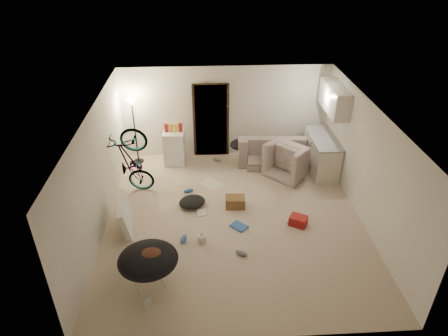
{
  "coord_description": "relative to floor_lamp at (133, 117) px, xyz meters",
  "views": [
    {
      "loc": [
        -0.61,
        -6.92,
        5.41
      ],
      "look_at": [
        -0.18,
        0.6,
        0.94
      ],
      "focal_mm": 32.0,
      "sensor_mm": 36.0,
      "label": 1
    }
  ],
  "objects": [
    {
      "name": "sofa_drape",
      "position": [
        2.76,
        -0.2,
        -0.77
      ],
      "size": [
        0.56,
        0.47,
        0.28
      ],
      "primitive_type": "ellipsoid",
      "rotation": [
        0.0,
        0.0,
        -0.01
      ],
      "color": "black",
      "rests_on": "sofa"
    },
    {
      "name": "clothes_lump_c",
      "position": [
        1.44,
        -2.15,
        -1.24
      ],
      "size": [
        0.56,
        0.51,
        0.14
      ],
      "primitive_type": "ellipsoid",
      "rotation": [
        0.0,
        0.0,
        -0.3
      ],
      "color": "silver",
      "rests_on": "floor"
    },
    {
      "name": "shoe_3",
      "position": [
        2.46,
        -3.8,
        -1.26
      ],
      "size": [
        0.27,
        0.22,
        0.09
      ],
      "primitive_type": "ellipsoid",
      "rotation": [
        0.0,
        0.0,
        -0.52
      ],
      "color": "slate",
      "rests_on": "floor"
    },
    {
      "name": "kitchen_counter",
      "position": [
        4.83,
        -0.65,
        -0.87
      ],
      "size": [
        0.6,
        1.5,
        0.88
      ],
      "primitive_type": "cube",
      "color": "beige",
      "rests_on": "floor"
    },
    {
      "name": "kitchen_uppers",
      "position": [
        4.96,
        -0.65,
        0.64
      ],
      "size": [
        0.38,
        1.4,
        0.65
      ],
      "primitive_type": "cube",
      "color": "beige",
      "rests_on": "wall_right"
    },
    {
      "name": "snack_box_0",
      "position": [
        0.84,
        -0.1,
        -0.31
      ],
      "size": [
        0.11,
        0.09,
        0.3
      ],
      "primitive_type": "cube",
      "rotation": [
        0.0,
        0.0,
        -0.17
      ],
      "color": "#A51C18",
      "rests_on": "mini_fridge"
    },
    {
      "name": "drink_case_a",
      "position": [
        2.46,
        -2.2,
        -1.18
      ],
      "size": [
        0.45,
        0.33,
        0.25
      ],
      "primitive_type": "cube",
      "rotation": [
        0.0,
        0.0,
        -0.04
      ],
      "color": "brown",
      "rests_on": "floor"
    },
    {
      "name": "shoe_4",
      "position": [
        3.62,
        -2.85,
        -1.25
      ],
      "size": [
        0.31,
        0.25,
        0.11
      ],
      "primitive_type": "ellipsoid",
      "rotation": [
        0.0,
        0.0,
        0.56
      ],
      "color": "white",
      "rests_on": "floor"
    },
    {
      "name": "newspaper",
      "position": [
        1.95,
        -1.23,
        -1.3
      ],
      "size": [
        0.66,
        0.67,
        0.01
      ],
      "primitive_type": "cube",
      "rotation": [
        0.0,
        0.0,
        0.77
      ],
      "color": "beige",
      "rests_on": "floor"
    },
    {
      "name": "juicer",
      "position": [
        1.69,
        -3.38,
        -1.21
      ],
      "size": [
        0.17,
        0.17,
        0.25
      ],
      "color": "beige",
      "rests_on": "floor"
    },
    {
      "name": "clothes_lump_b",
      "position": [
        3.42,
        -0.1,
        -1.24
      ],
      "size": [
        0.53,
        0.51,
        0.13
      ],
      "primitive_type": "ellipsoid",
      "rotation": [
        0.0,
        0.0,
        0.46
      ],
      "color": "black",
      "rests_on": "floor"
    },
    {
      "name": "snack_box_2",
      "position": [
        1.08,
        -0.1,
        -0.31
      ],
      "size": [
        0.11,
        0.09,
        0.3
      ],
      "primitive_type": "cube",
      "rotation": [
        0.0,
        0.0,
        0.18
      ],
      "color": "gold",
      "rests_on": "mini_fridge"
    },
    {
      "name": "ceiling",
      "position": [
        2.4,
        -2.65,
        1.2
      ],
      "size": [
        5.5,
        6.0,
        0.02
      ],
      "primitive_type": "cube",
      "color": "white",
      "rests_on": "wall_back"
    },
    {
      "name": "floor",
      "position": [
        2.4,
        -2.65,
        -1.32
      ],
      "size": [
        5.5,
        6.0,
        0.02
      ],
      "primitive_type": "cube",
      "color": "#C2AD95",
      "rests_on": "ground"
    },
    {
      "name": "mini_fridge",
      "position": [
        1.01,
        -0.1,
        -0.85
      ],
      "size": [
        0.57,
        0.57,
        0.92
      ],
      "primitive_type": "cube",
      "rotation": [
        0.0,
        0.0,
        -0.06
      ],
      "color": "white",
      "rests_on": "floor"
    },
    {
      "name": "snack_box_1",
      "position": [
        0.96,
        -0.1,
        -0.31
      ],
      "size": [
        0.11,
        0.08,
        0.3
      ],
      "primitive_type": "cube",
      "rotation": [
        0.0,
        0.0,
        0.1
      ],
      "color": "orange",
      "rests_on": "mini_fridge"
    },
    {
      "name": "armchair",
      "position": [
        4.06,
        -0.79,
        -0.98
      ],
      "size": [
        1.35,
        1.35,
        0.66
      ],
      "primitive_type": "imported",
      "rotation": [
        0.0,
        0.0,
        2.34
      ],
      "color": "#3F473E",
      "rests_on": "floor"
    },
    {
      "name": "floor_lamp",
      "position": [
        0.0,
        0.0,
        0.0
      ],
      "size": [
        0.28,
        0.28,
        1.81
      ],
      "color": "black",
      "rests_on": "floor"
    },
    {
      "name": "clothes_lump_a",
      "position": [
        1.48,
        -2.11,
        -1.21
      ],
      "size": [
        0.75,
        0.7,
        0.2
      ],
      "primitive_type": "ellipsoid",
      "rotation": [
        0.0,
        0.0,
        0.35
      ],
      "color": "black",
      "rests_on": "floor"
    },
    {
      "name": "shoe_1",
      "position": [
        2.14,
        -0.1,
        -1.26
      ],
      "size": [
        0.26,
        0.21,
        0.09
      ],
      "primitive_type": "ellipsoid",
      "rotation": [
        0.0,
        0.0,
        -0.55
      ],
      "color": "slate",
      "rests_on": "floor"
    },
    {
      "name": "wall_front",
      "position": [
        2.4,
        -5.66,
        -0.06
      ],
      "size": [
        5.5,
        0.02,
        2.5
      ],
      "primitive_type": "cube",
      "color": "silver",
      "rests_on": "floor"
    },
    {
      "name": "doorway",
      "position": [
        2.0,
        0.32,
        -0.29
      ],
      "size": [
        0.85,
        0.1,
        2.04
      ],
      "primitive_type": "cube",
      "color": "black",
      "rests_on": "floor"
    },
    {
      "name": "wall_back",
      "position": [
        2.4,
        0.36,
        -0.06
      ],
      "size": [
        5.5,
        0.02,
        2.5
      ],
      "primitive_type": "cube",
      "color": "silver",
      "rests_on": "floor"
    },
    {
      "name": "wall_left",
      "position": [
        -0.36,
        -2.65,
        -0.06
      ],
      "size": [
        0.02,
        6.0,
        2.5
      ],
      "primitive_type": "cube",
      "color": "silver",
      "rests_on": "floor"
    },
    {
      "name": "bicycle",
      "position": [
        0.1,
        -1.5,
        -0.83
      ],
      "size": [
        1.87,
        0.96,
        1.04
      ],
      "primitive_type": "imported",
      "rotation": [
        0.0,
        -0.17,
        1.47
      ],
      "color": "black",
      "rests_on": "floor"
    },
    {
      "name": "book_blue",
      "position": [
        2.49,
        -2.95,
        -1.29
      ],
      "size": [
        0.41,
        0.41,
        0.03
      ],
      "primitive_type": "cube",
      "rotation": [
        0.0,
        0.0,
        0.81
      ],
      "color": "#2C59A1",
      "rests_on": "floor"
    },
    {
      "name": "book_white",
      "position": [
        1.69,
        -2.42,
        -1.3
      ],
      "size": [
        0.22,
        0.27,
        0.02
      ],
      "primitive_type": "cube",
      "rotation": [
        0.0,
        0.0,
        0.14
      ],
      "color": "silver",
      "rests_on": "floor"
    },
    {
      "name": "hoodie",
      "position": [
        0.82,
        -4.43,
        -0.66
      ],
      "size": [
        0.54,
        0.47,
        0.22
      ],
      "primitive_type": "ellipsoid",
      "rotation": [
        0.0,
        0.0,
        0.17
      ],
      "color": "#4B2719",
      "rests_on": "saucer_chair"
    },
    {
      "name": "tv_box",
      "position": [
        0.1,
        -2.83,
        -0.98
      ],
      "size": [
        0.4,
        1.01,
        0.66
      ],
      "primitive_type": "cube",
      "rotation": [
        0.0,
        -0.21,
        0.16
      ],
      "color": "silver",
      "rests_on": "floor"
    },
    {
      "name": "saucer_chair",
      "position": [
        0.77,
        -4.4,
        -0.87
      ],
      "size": [
        1.05,
        1.05,
        0.74
      ],
      "color": "silver",
      "rests_on": "floor"
    },
    {
      "name": "wall_right",
      "position": [
        5.16,
        -2.65,
        -0.06
      ],
      "size": [
        0.02,
        6.0,
        2.5
      ],
      "primitive_type": "cube",
      "color": "silver",
      "rests_on": "floor"
    },
    {
      "name": "shoe_0",
      "position": [
        1.39,
        -1.58,
        -1.26
      ],
      "size": [
        0.27,
        0.16,
        0.09
      ],
      "primitive_type": "ellipsoid",
      "rotation": [
        0.0,
        0.0,
        0.27
      ],
      "color": "#2C59A1",
      "rests_on": "floor"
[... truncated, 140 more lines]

